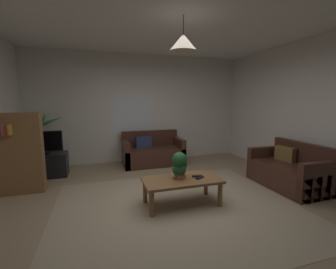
# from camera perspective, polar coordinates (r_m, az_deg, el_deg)

# --- Properties ---
(floor) EXTENTS (5.51, 5.46, 0.02)m
(floor) POSITION_cam_1_polar(r_m,az_deg,el_deg) (3.77, 1.42, -16.84)
(floor) COLOR #9E8466
(floor) RESTS_ON ground
(rug) EXTENTS (3.58, 3.00, 0.01)m
(rug) POSITION_cam_1_polar(r_m,az_deg,el_deg) (3.59, 2.50, -17.93)
(rug) COLOR tan
(rug) RESTS_ON ground
(wall_back) EXTENTS (5.63, 0.06, 2.77)m
(wall_back) POSITION_cam_1_polar(r_m,az_deg,el_deg) (6.08, -6.97, 6.45)
(wall_back) COLOR silver
(wall_back) RESTS_ON ground
(wall_right) EXTENTS (0.06, 5.46, 2.77)m
(wall_right) POSITION_cam_1_polar(r_m,az_deg,el_deg) (5.05, 33.09, 4.71)
(wall_right) COLOR silver
(wall_right) RESTS_ON ground
(ceiling) EXTENTS (5.51, 5.46, 0.02)m
(ceiling) POSITION_cam_1_polar(r_m,az_deg,el_deg) (3.60, 1.61, 27.68)
(ceiling) COLOR white
(window_pane) EXTENTS (1.01, 0.01, 1.01)m
(window_pane) POSITION_cam_1_polar(r_m,az_deg,el_deg) (6.02, -9.19, 5.12)
(window_pane) COLOR white
(couch_under_window) EXTENTS (1.48, 0.80, 0.82)m
(couch_under_window) POSITION_cam_1_polar(r_m,az_deg,el_deg) (5.79, -3.92, -4.71)
(couch_under_window) COLOR #47281E
(couch_under_window) RESTS_ON ground
(couch_right_side) EXTENTS (0.80, 1.36, 0.82)m
(couch_right_side) POSITION_cam_1_polar(r_m,az_deg,el_deg) (4.87, 28.13, -8.29)
(couch_right_side) COLOR #47281E
(couch_right_side) RESTS_ON ground
(coffee_table) EXTENTS (1.18, 0.58, 0.41)m
(coffee_table) POSITION_cam_1_polar(r_m,az_deg,el_deg) (3.57, 3.50, -12.06)
(coffee_table) COLOR olive
(coffee_table) RESTS_ON ground
(book_on_table_0) EXTENTS (0.14, 0.11, 0.02)m
(book_on_table_0) POSITION_cam_1_polar(r_m,az_deg,el_deg) (3.59, 2.09, -10.68)
(book_on_table_0) COLOR gold
(book_on_table_0) RESTS_ON coffee_table
(book_on_table_1) EXTENTS (0.14, 0.12, 0.03)m
(book_on_table_1) POSITION_cam_1_polar(r_m,az_deg,el_deg) (3.58, 2.04, -10.31)
(book_on_table_1) COLOR beige
(book_on_table_1) RESTS_ON coffee_table
(remote_on_table_0) EXTENTS (0.17, 0.12, 0.02)m
(remote_on_table_0) POSITION_cam_1_polar(r_m,az_deg,el_deg) (3.60, 7.94, -10.68)
(remote_on_table_0) COLOR black
(remote_on_table_0) RESTS_ON coffee_table
(remote_on_table_1) EXTENTS (0.17, 0.07, 0.02)m
(remote_on_table_1) POSITION_cam_1_polar(r_m,az_deg,el_deg) (3.67, 7.33, -10.31)
(remote_on_table_1) COLOR black
(remote_on_table_1) RESTS_ON coffee_table
(potted_plant_on_table) EXTENTS (0.25, 0.26, 0.42)m
(potted_plant_on_table) POSITION_cam_1_polar(r_m,az_deg,el_deg) (3.51, 2.94, -7.62)
(potted_plant_on_table) COLOR #B77051
(potted_plant_on_table) RESTS_ON coffee_table
(tv_stand) EXTENTS (0.90, 0.44, 0.50)m
(tv_stand) POSITION_cam_1_polar(r_m,az_deg,el_deg) (5.48, -28.57, -6.81)
(tv_stand) COLOR black
(tv_stand) RESTS_ON ground
(tv) EXTENTS (0.76, 0.16, 0.48)m
(tv) POSITION_cam_1_polar(r_m,az_deg,el_deg) (5.36, -28.99, -1.75)
(tv) COLOR black
(tv) RESTS_ON tv_stand
(potted_palm_corner) EXTENTS (0.82, 0.83, 1.37)m
(potted_palm_corner) POSITION_cam_1_polar(r_m,az_deg,el_deg) (5.87, -29.04, -2.58)
(potted_palm_corner) COLOR brown
(potted_palm_corner) RESTS_ON ground
(bookshelf_corner) EXTENTS (0.70, 0.31, 1.40)m
(bookshelf_corner) POSITION_cam_1_polar(r_m,az_deg,el_deg) (4.64, -33.17, -3.93)
(bookshelf_corner) COLOR olive
(bookshelf_corner) RESTS_ON ground
(pendant_lamp) EXTENTS (0.40, 0.40, 0.48)m
(pendant_lamp) POSITION_cam_1_polar(r_m,az_deg,el_deg) (3.44, 3.84, 22.06)
(pendant_lamp) COLOR black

